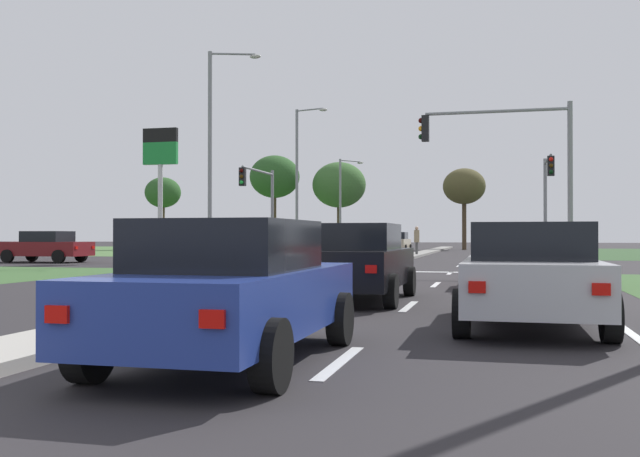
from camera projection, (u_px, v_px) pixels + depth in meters
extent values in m
plane|color=#282628|center=(384.00, 264.00, 33.11)|extent=(200.00, 200.00, 0.00)
cube|color=#476B38|center=(142.00, 250.00, 63.04)|extent=(35.00, 35.00, 0.01)
cube|color=#ADA89E|center=(243.00, 296.00, 14.67)|extent=(1.20, 22.00, 0.14)
cube|color=gray|center=(432.00, 251.00, 57.37)|extent=(1.20, 36.00, 0.14)
cube|color=silver|center=(340.00, 362.00, 7.42)|extent=(0.14, 2.00, 0.01)
cube|color=silver|center=(409.00, 306.00, 13.24)|extent=(0.14, 2.00, 0.01)
cube|color=silver|center=(436.00, 285.00, 19.06)|extent=(0.14, 2.00, 0.01)
cube|color=silver|center=(450.00, 273.00, 24.88)|extent=(0.14, 2.00, 0.01)
cube|color=silver|center=(459.00, 266.00, 30.70)|extent=(0.14, 2.00, 0.01)
cube|color=silver|center=(589.00, 303.00, 13.99)|extent=(0.14, 24.00, 0.01)
cube|color=silver|center=(460.00, 272.00, 25.40)|extent=(6.40, 0.50, 0.01)
cube|color=silver|center=(213.00, 267.00, 29.61)|extent=(0.70, 2.80, 0.01)
cube|color=silver|center=(239.00, 267.00, 29.33)|extent=(0.70, 2.80, 0.01)
cube|color=silver|center=(265.00, 268.00, 29.05)|extent=(0.70, 2.80, 0.01)
cube|color=silver|center=(292.00, 268.00, 28.78)|extent=(0.70, 2.80, 0.01)
cube|color=silver|center=(320.00, 268.00, 28.50)|extent=(0.70, 2.80, 0.01)
cube|color=#B7B7BC|center=(529.00, 282.00, 10.33)|extent=(1.81, 4.36, 0.67)
cube|color=black|center=(530.00, 241.00, 10.19)|extent=(1.59, 2.01, 0.52)
cube|color=red|center=(477.00, 287.00, 8.36)|extent=(0.20, 0.04, 0.14)
cube|color=red|center=(601.00, 289.00, 8.03)|extent=(0.20, 0.04, 0.14)
cylinder|color=black|center=(470.00, 296.00, 11.90)|extent=(0.22, 0.64, 0.64)
cylinder|color=black|center=(584.00, 298.00, 11.46)|extent=(0.22, 0.64, 0.64)
cylinder|color=black|center=(462.00, 313.00, 9.19)|extent=(0.22, 0.64, 0.64)
cylinder|color=black|center=(611.00, 317.00, 8.75)|extent=(0.22, 0.64, 0.64)
cube|color=black|center=(356.00, 267.00, 14.45)|extent=(1.83, 4.44, 0.72)
cube|color=black|center=(355.00, 237.00, 14.31)|extent=(1.61, 2.04, 0.52)
cube|color=red|center=(293.00, 268.00, 12.44)|extent=(0.20, 0.04, 0.14)
cube|color=red|center=(371.00, 269.00, 12.11)|extent=(0.20, 0.04, 0.14)
cylinder|color=black|center=(329.00, 280.00, 16.05)|extent=(0.22, 0.64, 0.64)
cylinder|color=black|center=(410.00, 281.00, 15.61)|extent=(0.22, 0.64, 0.64)
cylinder|color=black|center=(294.00, 289.00, 13.29)|extent=(0.22, 0.64, 0.64)
cylinder|color=black|center=(391.00, 291.00, 12.85)|extent=(0.22, 0.64, 0.64)
cube|color=slate|center=(375.00, 246.00, 44.64)|extent=(1.83, 4.51, 0.70)
cube|color=black|center=(375.00, 236.00, 44.80)|extent=(1.61, 2.08, 0.52)
cube|color=red|center=(391.00, 244.00, 46.68)|extent=(0.20, 0.04, 0.14)
cube|color=red|center=(370.00, 244.00, 47.02)|extent=(0.20, 0.04, 0.14)
cylinder|color=black|center=(386.00, 252.00, 43.02)|extent=(0.22, 0.64, 0.64)
cylinder|color=black|center=(356.00, 252.00, 43.46)|extent=(0.22, 0.64, 0.64)
cylinder|color=black|center=(393.00, 251.00, 45.82)|extent=(0.22, 0.64, 0.64)
cylinder|color=black|center=(365.00, 251.00, 46.26)|extent=(0.22, 0.64, 0.64)
cube|color=#BCAD8E|center=(396.00, 244.00, 53.81)|extent=(1.75, 4.59, 0.73)
cube|color=black|center=(396.00, 236.00, 53.96)|extent=(1.54, 2.11, 0.52)
cube|color=red|center=(409.00, 243.00, 55.90)|extent=(0.20, 0.04, 0.14)
cube|color=red|center=(392.00, 242.00, 56.22)|extent=(0.20, 0.04, 0.14)
cylinder|color=black|center=(405.00, 249.00, 52.17)|extent=(0.22, 0.64, 0.64)
cylinder|color=black|center=(382.00, 249.00, 52.59)|extent=(0.22, 0.64, 0.64)
cylinder|color=black|center=(410.00, 248.00, 55.02)|extent=(0.22, 0.64, 0.64)
cylinder|color=black|center=(388.00, 248.00, 55.45)|extent=(0.22, 0.64, 0.64)
cube|color=maroon|center=(45.00, 249.00, 34.88)|extent=(4.39, 1.87, 0.69)
cube|color=black|center=(48.00, 236.00, 34.85)|extent=(2.02, 1.65, 0.52)
cube|color=red|center=(77.00, 248.00, 33.65)|extent=(0.04, 0.20, 0.14)
cube|color=red|center=(93.00, 247.00, 35.04)|extent=(0.04, 0.20, 0.14)
cylinder|color=black|center=(7.00, 256.00, 34.31)|extent=(0.64, 0.22, 0.64)
cylinder|color=black|center=(32.00, 255.00, 36.13)|extent=(0.64, 0.22, 0.64)
cylinder|color=black|center=(59.00, 257.00, 33.63)|extent=(0.64, 0.22, 0.64)
cylinder|color=black|center=(81.00, 255.00, 35.45)|extent=(0.64, 0.22, 0.64)
cube|color=navy|center=(233.00, 300.00, 7.50)|extent=(1.72, 4.24, 0.65)
cube|color=black|center=(228.00, 245.00, 7.36)|extent=(1.52, 1.95, 0.52)
cube|color=red|center=(57.00, 314.00, 5.59)|extent=(0.20, 0.04, 0.14)
cube|color=red|center=(212.00, 319.00, 5.27)|extent=(0.20, 0.04, 0.14)
cylinder|color=black|center=(208.00, 315.00, 9.02)|extent=(0.22, 0.64, 0.64)
cylinder|color=black|center=(340.00, 319.00, 8.61)|extent=(0.22, 0.64, 0.64)
cylinder|color=black|center=(89.00, 348.00, 6.39)|extent=(0.22, 0.64, 0.64)
cylinder|color=black|center=(271.00, 355.00, 5.98)|extent=(0.22, 0.64, 0.64)
cube|color=#A31919|center=(513.00, 260.00, 18.66)|extent=(1.78, 4.41, 0.72)
cube|color=black|center=(513.00, 236.00, 18.52)|extent=(1.57, 2.03, 0.52)
cube|color=red|center=(486.00, 260.00, 16.66)|extent=(0.20, 0.04, 0.14)
cube|color=red|center=(546.00, 260.00, 16.34)|extent=(0.20, 0.04, 0.14)
cylinder|color=black|center=(480.00, 271.00, 20.24)|extent=(0.22, 0.64, 0.64)
cylinder|color=black|center=(545.00, 271.00, 19.81)|extent=(0.22, 0.64, 0.64)
cylinder|color=black|center=(477.00, 276.00, 17.50)|extent=(0.22, 0.64, 0.64)
cylinder|color=black|center=(553.00, 277.00, 17.07)|extent=(0.22, 0.64, 0.64)
cylinder|color=gray|center=(272.00, 214.00, 41.37)|extent=(0.18, 0.18, 5.12)
cylinder|color=gray|center=(258.00, 171.00, 38.97)|extent=(0.12, 5.01, 0.12)
cube|color=black|center=(242.00, 177.00, 36.53)|extent=(0.32, 0.26, 0.95)
sphere|color=#360503|center=(241.00, 171.00, 36.38)|extent=(0.20, 0.20, 0.20)
sphere|color=#3A2405|center=(241.00, 176.00, 36.38)|extent=(0.20, 0.20, 0.20)
sphere|color=green|center=(241.00, 182.00, 36.37)|extent=(0.20, 0.20, 0.20)
cylinder|color=gray|center=(570.00, 187.00, 24.90)|extent=(0.18, 0.18, 6.04)
cylinder|color=gray|center=(496.00, 111.00, 25.53)|extent=(5.05, 0.12, 0.12)
cube|color=black|center=(425.00, 128.00, 26.14)|extent=(0.26, 0.32, 0.95)
sphere|color=#360503|center=(421.00, 121.00, 26.18)|extent=(0.20, 0.20, 0.20)
sphere|color=orange|center=(421.00, 129.00, 26.17)|extent=(0.20, 0.20, 0.20)
sphere|color=black|center=(421.00, 137.00, 26.17)|extent=(0.20, 0.20, 0.20)
cylinder|color=gray|center=(545.00, 209.00, 37.70)|extent=(0.18, 0.18, 5.40)
cylinder|color=gray|center=(548.00, 159.00, 35.74)|extent=(0.12, 4.09, 0.12)
cube|color=black|center=(551.00, 166.00, 33.75)|extent=(0.32, 0.26, 0.95)
sphere|color=red|center=(551.00, 159.00, 33.60)|extent=(0.20, 0.20, 0.20)
sphere|color=#3A2405|center=(551.00, 166.00, 33.60)|extent=(0.20, 0.20, 0.20)
sphere|color=black|center=(551.00, 172.00, 33.60)|extent=(0.20, 0.20, 0.20)
cylinder|color=gray|center=(210.00, 157.00, 33.98)|extent=(0.20, 0.20, 10.14)
cylinder|color=gray|center=(233.00, 54.00, 34.10)|extent=(2.08, 0.77, 0.10)
ellipsoid|color=#B2B2A8|center=(255.00, 57.00, 34.18)|extent=(0.56, 0.28, 0.20)
cylinder|color=gray|center=(297.00, 182.00, 48.76)|extent=(0.20, 0.20, 9.98)
cylinder|color=gray|center=(310.00, 110.00, 48.29)|extent=(2.03, 0.66, 0.10)
ellipsoid|color=#B2B2A8|center=(323.00, 110.00, 47.78)|extent=(0.56, 0.28, 0.20)
cylinder|color=gray|center=(340.00, 205.00, 62.24)|extent=(0.20, 0.20, 8.02)
cylinder|color=gray|center=(350.00, 161.00, 62.92)|extent=(1.54, 1.76, 0.10)
ellipsoid|color=#B2B2A8|center=(360.00, 163.00, 63.56)|extent=(0.56, 0.28, 0.20)
cylinder|color=#4C4C4C|center=(417.00, 248.00, 44.76)|extent=(0.16, 0.16, 0.75)
cylinder|color=#9E8966|center=(417.00, 236.00, 44.77)|extent=(0.34, 0.34, 0.78)
sphere|color=tan|center=(417.00, 228.00, 44.78)|extent=(0.22, 0.22, 0.22)
cylinder|color=silver|center=(160.00, 213.00, 35.19)|extent=(0.24, 0.24, 4.84)
cube|color=#197F33|center=(160.00, 153.00, 35.22)|extent=(1.80, 0.24, 1.10)
cube|color=black|center=(160.00, 135.00, 35.23)|extent=(1.80, 0.24, 0.70)
cylinder|color=#423323|center=(163.00, 226.00, 65.89)|extent=(0.37, 0.37, 4.39)
ellipsoid|color=#285123|center=(163.00, 192.00, 65.92)|extent=(3.32, 3.32, 2.82)
cylinder|color=#423323|center=(275.00, 220.00, 67.78)|extent=(0.33, 0.33, 5.61)
ellipsoid|color=#285123|center=(275.00, 177.00, 67.82)|extent=(4.77, 4.77, 4.06)
cylinder|color=#423323|center=(339.00, 224.00, 67.34)|extent=(0.40, 0.40, 4.71)
ellipsoid|color=#38602D|center=(339.00, 185.00, 67.38)|extent=(5.08, 5.08, 4.32)
cylinder|color=#423323|center=(464.00, 224.00, 64.52)|extent=(0.39, 0.39, 4.73)
ellipsoid|color=#4C4728|center=(464.00, 186.00, 64.55)|extent=(3.84, 3.84, 3.27)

